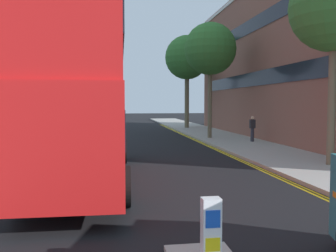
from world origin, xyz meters
The scene contains 11 objects.
sidewalk_right centered at (6.50, 16.00, 0.07)m, with size 4.00×80.00×0.14m, color #9E9991.
sidewalk_left centered at (-6.50, 16.00, 0.07)m, with size 4.00×80.00×0.14m, color #9E9991.
kerb_line_outer centered at (4.40, 14.00, 0.00)m, with size 0.10×56.00×0.01m, color yellow.
kerb_line_inner centered at (4.24, 14.00, 0.00)m, with size 0.10×56.00×0.01m, color yellow.
keep_left_bollard centered at (0.00, 3.49, 0.61)m, with size 0.36×0.28×1.11m.
double_decker_bus_away centered at (-2.31, 10.82, 3.03)m, with size 2.98×10.86×5.64m.
pedestrian_far centered at (7.43, 20.64, 0.99)m, with size 0.34×0.22×1.62m.
street_tree_near centered at (5.39, 23.51, 6.35)m, with size 3.64×3.64×8.07m.
street_tree_mid centered at (5.97, 34.39, 7.07)m, with size 4.36×4.36×9.16m.
street_tree_far centered at (7.17, 11.72, 6.31)m, with size 3.48×3.48×7.95m.
townhouse_terrace_right centered at (13.50, 23.27, 5.65)m, with size 10.08×28.00×11.29m.
Camera 1 is at (-1.43, -1.67, 2.61)m, focal length 39.26 mm.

